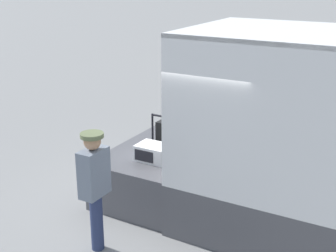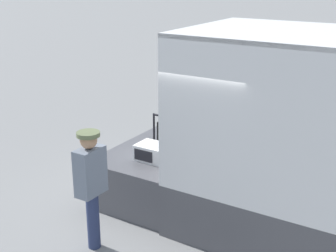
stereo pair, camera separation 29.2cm
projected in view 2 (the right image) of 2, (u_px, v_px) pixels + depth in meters
The scene contains 5 objects.
ground_plane at pixel (196, 204), 7.95m from camera, with size 160.00×160.00×0.00m, color gray.
tailgate_deck at pixel (160, 172), 8.19m from camera, with size 1.49×2.21×0.83m, color #4C4C51.
microwave at pixel (153, 152), 7.60m from camera, with size 0.53×0.42×0.26m.
portable_generator at pixel (175, 132), 8.28m from camera, with size 0.61×0.45×0.57m.
worker_person at pixel (91, 178), 6.38m from camera, with size 0.31×0.44×1.75m.
Camera 2 is at (3.35, -6.28, 3.81)m, focal length 50.00 mm.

